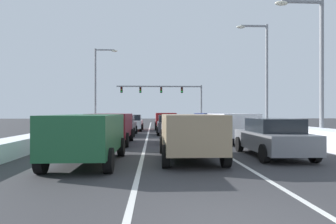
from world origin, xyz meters
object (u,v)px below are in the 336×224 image
Objects in this scene: sedan_gray_left_lane_third at (123,125)px; street_lamp_right_near at (315,57)px; suv_navy_right_lane_third at (211,122)px; sedan_charcoal_center_lane_third at (169,125)px; sedan_black_right_lane_fourth at (202,122)px; suv_red_center_lane_fourth at (165,119)px; suv_maroon_left_lane_second at (111,126)px; sedan_gray_right_lane_nearest at (273,137)px; sedan_white_left_lane_fourth at (132,123)px; sedan_silver_center_lane_second at (178,129)px; suv_green_left_lane_nearest at (88,134)px; street_lamp_left_mid at (98,81)px; street_lamp_right_mid at (263,69)px; suv_tan_center_lane_nearest at (190,132)px; traffic_light_gantry at (169,93)px; suv_white_right_lane_second at (231,125)px.

street_lamp_right_near reaches higher than sedan_gray_left_lane_third.
suv_navy_right_lane_third is 3.31m from sedan_charcoal_center_lane_third.
sedan_black_right_lane_fourth is 0.92× the size of suv_red_center_lane_fourth.
sedan_charcoal_center_lane_third is 0.92× the size of suv_maroon_left_lane_second.
sedan_gray_right_lane_nearest and sedan_black_right_lane_fourth have the same top height.
sedan_white_left_lane_fourth is 17.38m from street_lamp_right_near.
sedan_black_right_lane_fourth is 12.68m from sedan_silver_center_lane_second.
suv_green_left_lane_nearest is at bearing -169.25° from sedan_gray_right_lane_nearest.
sedan_charcoal_center_lane_third is 0.49× the size of street_lamp_left_mid.
sedan_charcoal_center_lane_third is 14.40m from street_lamp_left_mid.
sedan_gray_right_lane_nearest is at bearing -108.43° from street_lamp_right_mid.
street_lamp_right_near is at bearing -75.39° from sedan_black_right_lane_fourth.
sedan_charcoal_center_lane_third is at bearing 90.47° from suv_tan_center_lane_nearest.
sedan_charcoal_center_lane_third is 26.12m from traffic_light_gantry.
sedan_gray_right_lane_nearest is 0.92× the size of suv_navy_right_lane_third.
suv_maroon_left_lane_second reaches higher than sedan_silver_center_lane_second.
suv_green_left_lane_nearest reaches higher than sedan_charcoal_center_lane_third.
suv_red_center_lane_fourth is (-3.28, 7.51, 0.00)m from suv_navy_right_lane_third.
street_lamp_right_mid reaches higher than sedan_black_right_lane_fourth.
suv_white_right_lane_second is 1.00× the size of suv_navy_right_lane_third.
traffic_light_gantry is (1.34, 25.75, 4.12)m from sedan_charcoal_center_lane_third.
sedan_white_left_lane_fourth is (-6.90, -1.17, 0.00)m from sedan_black_right_lane_fourth.
sedan_gray_right_lane_nearest is 38.48m from traffic_light_gantry.
street_lamp_right_mid is (11.35, 14.50, 4.34)m from suv_green_left_lane_nearest.
suv_navy_right_lane_third is 26.62m from traffic_light_gantry.
street_lamp_right_near reaches higher than suv_maroon_left_lane_second.
suv_red_center_lane_fourth is at bearing 103.79° from suv_white_right_lane_second.
sedan_gray_right_lane_nearest is 0.92× the size of suv_tan_center_lane_nearest.
suv_navy_right_lane_third is at bearing 90.52° from suv_white_right_lane_second.
suv_navy_right_lane_third is at bearing 45.09° from suv_maroon_left_lane_second.
suv_red_center_lane_fourth is at bearing 115.71° from street_lamp_right_near.
sedan_gray_left_lane_third is 0.50× the size of street_lamp_right_mid.
suv_maroon_left_lane_second is (-3.77, -1.11, 0.25)m from sedan_silver_center_lane_second.
suv_red_center_lane_fourth is at bearing 100.19° from sedan_gray_right_lane_nearest.
sedan_black_right_lane_fourth is 15.33m from street_lamp_right_near.
street_lamp_right_near reaches higher than sedan_black_right_lane_fourth.
sedan_charcoal_center_lane_third is at bearing -121.41° from sedan_black_right_lane_fourth.
sedan_gray_right_lane_nearest is 1.00× the size of sedan_white_left_lane_fourth.
sedan_gray_left_lane_third is (-3.56, -0.98, 0.00)m from sedan_charcoal_center_lane_third.
street_lamp_right_near is at bearing -5.36° from suv_maroon_left_lane_second.
street_lamp_left_mid reaches higher than suv_navy_right_lane_third.
street_lamp_right_mid is at bearing -34.42° from street_lamp_left_mid.
traffic_light_gantry is (4.60, 20.96, 4.12)m from sedan_white_left_lane_fourth.
sedan_white_left_lane_fourth is (-3.24, -2.21, -0.25)m from suv_red_center_lane_fourth.
suv_red_center_lane_fourth is 0.54× the size of street_lamp_right_mid.
sedan_gray_right_lane_nearest is 0.92× the size of suv_green_left_lane_nearest.
suv_red_center_lane_fourth is at bearing 164.27° from sedan_black_right_lane_fourth.
sedan_silver_center_lane_second is at bearing -105.73° from sedan_black_right_lane_fourth.
sedan_gray_right_lane_nearest is 18.51m from sedan_white_left_lane_fourth.
street_lamp_right_near is (7.40, -15.37, 3.68)m from suv_red_center_lane_fourth.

